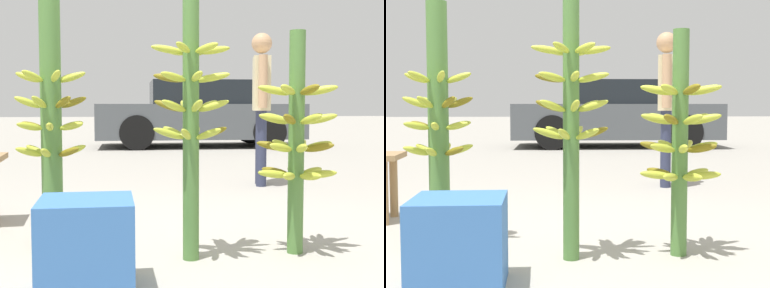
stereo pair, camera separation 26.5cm
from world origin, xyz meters
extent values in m
plane|color=#9E998E|center=(0.00, 0.00, 0.00)|extent=(80.00, 80.00, 0.00)
cylinder|color=#4C7A38|center=(-0.72, 0.48, 0.74)|extent=(0.12, 0.12, 1.47)
ellipsoid|color=#ADB733|center=(-0.85, 0.51, 1.02)|extent=(0.17, 0.07, 0.09)
ellipsoid|color=#ADB733|center=(-0.81, 0.38, 1.02)|extent=(0.14, 0.15, 0.09)
ellipsoid|color=#ADB733|center=(-0.68, 0.36, 1.02)|extent=(0.09, 0.17, 0.09)
ellipsoid|color=#ADB733|center=(-0.59, 0.46, 1.02)|extent=(0.17, 0.07, 0.09)
ellipsoid|color=#ADB733|center=(-0.64, 0.58, 1.02)|extent=(0.14, 0.15, 0.09)
ellipsoid|color=#ADB733|center=(-0.77, 0.61, 1.02)|extent=(0.09, 0.17, 0.09)
ellipsoid|color=#ADB733|center=(-0.67, 0.61, 0.87)|extent=(0.10, 0.17, 0.09)
ellipsoid|color=#ADB733|center=(-0.80, 0.59, 0.87)|extent=(0.13, 0.15, 0.09)
ellipsoid|color=#ADB733|center=(-0.85, 0.47, 0.87)|extent=(0.17, 0.06, 0.09)
ellipsoid|color=#ADB733|center=(-0.77, 0.36, 0.87)|extent=(0.10, 0.17, 0.09)
ellipsoid|color=#736414|center=(-0.64, 0.38, 0.87)|extent=(0.13, 0.15, 0.09)
ellipsoid|color=#736414|center=(-0.59, 0.50, 0.87)|extent=(0.17, 0.06, 0.09)
ellipsoid|color=#ADB733|center=(-0.73, 0.62, 0.73)|extent=(0.05, 0.16, 0.07)
ellipsoid|color=#736414|center=(-0.84, 0.55, 0.73)|extent=(0.16, 0.11, 0.07)
ellipsoid|color=#ADB733|center=(-0.84, 0.41, 0.73)|extent=(0.16, 0.12, 0.07)
ellipsoid|color=#ADB733|center=(-0.72, 0.35, 0.73)|extent=(0.05, 0.16, 0.07)
ellipsoid|color=#ADB733|center=(-0.60, 0.42, 0.73)|extent=(0.16, 0.11, 0.07)
ellipsoid|color=#ADB733|center=(-0.61, 0.56, 0.73)|extent=(0.16, 0.12, 0.07)
ellipsoid|color=#ADB733|center=(-0.85, 0.44, 0.59)|extent=(0.17, 0.10, 0.08)
ellipsoid|color=#ADB733|center=(-0.74, 0.35, 0.59)|extent=(0.06, 0.17, 0.08)
ellipsoid|color=#736414|center=(-0.62, 0.40, 0.59)|extent=(0.15, 0.13, 0.08)
ellipsoid|color=#ADB733|center=(-0.60, 0.53, 0.59)|extent=(0.17, 0.10, 0.08)
ellipsoid|color=#ADB733|center=(-0.70, 0.62, 0.59)|extent=(0.06, 0.17, 0.08)
ellipsoid|color=#ADB733|center=(-0.83, 0.57, 0.59)|extent=(0.15, 0.13, 0.08)
cylinder|color=#4C7A38|center=(0.06, 0.13, 0.83)|extent=(0.09, 0.09, 1.65)
ellipsoid|color=#ADB733|center=(0.00, 0.02, 1.16)|extent=(0.12, 0.18, 0.07)
ellipsoid|color=#ADB733|center=(0.12, 0.02, 1.16)|extent=(0.13, 0.18, 0.07)
ellipsoid|color=#ADB733|center=(0.19, 0.14, 1.16)|extent=(0.18, 0.04, 0.07)
ellipsoid|color=#ADB733|center=(0.12, 0.25, 1.16)|extent=(0.12, 0.18, 0.07)
ellipsoid|color=#ADB733|center=(-0.01, 0.24, 1.16)|extent=(0.13, 0.18, 0.07)
ellipsoid|color=#ADB733|center=(-0.07, 0.13, 1.16)|extent=(0.18, 0.04, 0.07)
ellipsoid|color=#ADB733|center=(0.17, 0.08, 1.01)|extent=(0.18, 0.11, 0.07)
ellipsoid|color=#ADB733|center=(0.16, 0.21, 1.01)|extent=(0.17, 0.14, 0.07)
ellipsoid|color=#ADB733|center=(0.05, 0.26, 1.01)|extent=(0.06, 0.19, 0.07)
ellipsoid|color=#736414|center=(-0.06, 0.19, 1.01)|extent=(0.18, 0.11, 0.07)
ellipsoid|color=#ADB733|center=(-0.05, 0.06, 1.01)|extent=(0.17, 0.14, 0.07)
ellipsoid|color=#ADB733|center=(0.07, 0.01, 1.01)|extent=(0.06, 0.19, 0.07)
ellipsoid|color=#736414|center=(-0.06, 0.19, 0.85)|extent=(0.18, 0.11, 0.09)
ellipsoid|color=#ADB733|center=(-0.04, 0.06, 0.85)|extent=(0.17, 0.14, 0.09)
ellipsoid|color=#ADB733|center=(0.07, 0.01, 0.85)|extent=(0.06, 0.19, 0.09)
ellipsoid|color=#ADB733|center=(0.17, 0.08, 0.85)|extent=(0.18, 0.11, 0.09)
ellipsoid|color=#ADB733|center=(0.16, 0.21, 0.85)|extent=(0.17, 0.14, 0.09)
ellipsoid|color=#ADB733|center=(0.04, 0.26, 0.85)|extent=(0.06, 0.19, 0.09)
ellipsoid|color=#ADB733|center=(0.01, 0.02, 0.70)|extent=(0.10, 0.18, 0.09)
ellipsoid|color=#ADB733|center=(0.14, 0.04, 0.70)|extent=(0.15, 0.17, 0.09)
ellipsoid|color=#736414|center=(0.18, 0.16, 0.70)|extent=(0.19, 0.07, 0.09)
ellipsoid|color=#ADB733|center=(0.10, 0.25, 0.70)|extent=(0.10, 0.18, 0.09)
ellipsoid|color=#ADB733|center=(-0.02, 0.23, 0.70)|extent=(0.15, 0.17, 0.09)
ellipsoid|color=#ADB733|center=(-0.07, 0.11, 0.70)|extent=(0.19, 0.07, 0.09)
cylinder|color=#4C7A38|center=(0.68, 0.18, 0.64)|extent=(0.09, 0.09, 1.28)
ellipsoid|color=#ADB733|center=(0.54, 0.18, 0.94)|extent=(0.20, 0.05, 0.08)
ellipsoid|color=#ADB733|center=(0.59, 0.07, 0.94)|extent=(0.16, 0.18, 0.08)
ellipsoid|color=#736414|center=(0.70, 0.04, 0.94)|extent=(0.08, 0.20, 0.08)
ellipsoid|color=#ADB733|center=(0.79, 0.11, 0.94)|extent=(0.19, 0.13, 0.08)
ellipsoid|color=#ADB733|center=(0.80, 0.23, 0.94)|extent=(0.20, 0.12, 0.08)
ellipsoid|color=#ADB733|center=(0.71, 0.31, 0.94)|extent=(0.09, 0.20, 0.08)
ellipsoid|color=#ADB733|center=(0.60, 0.28, 0.94)|extent=(0.15, 0.18, 0.08)
ellipsoid|color=#ADB733|center=(0.59, 0.28, 0.78)|extent=(0.16, 0.18, 0.09)
ellipsoid|color=#ADB733|center=(0.54, 0.17, 0.78)|extent=(0.20, 0.05, 0.09)
ellipsoid|color=#736414|center=(0.60, 0.07, 0.78)|extent=(0.15, 0.18, 0.09)
ellipsoid|color=#ADB733|center=(0.71, 0.05, 0.78)|extent=(0.09, 0.20, 0.09)
ellipsoid|color=#ADB733|center=(0.80, 0.12, 0.78)|extent=(0.20, 0.12, 0.09)
ellipsoid|color=#ADB733|center=(0.79, 0.24, 0.78)|extent=(0.19, 0.13, 0.09)
ellipsoid|color=#ADB733|center=(0.70, 0.31, 0.78)|extent=(0.08, 0.20, 0.09)
ellipsoid|color=#ADB733|center=(0.75, 0.29, 0.62)|extent=(0.14, 0.19, 0.08)
ellipsoid|color=#ADB733|center=(0.63, 0.30, 0.62)|extent=(0.11, 0.20, 0.08)
ellipsoid|color=#736414|center=(0.55, 0.22, 0.62)|extent=(0.20, 0.11, 0.08)
ellipsoid|color=#ADB733|center=(0.56, 0.11, 0.62)|extent=(0.19, 0.14, 0.08)
ellipsoid|color=#ADB733|center=(0.66, 0.04, 0.62)|extent=(0.07, 0.20, 0.08)
ellipsoid|color=#736414|center=(0.77, 0.08, 0.62)|extent=(0.17, 0.17, 0.08)
ellipsoid|color=#ADB733|center=(0.81, 0.19, 0.62)|extent=(0.20, 0.06, 0.08)
ellipsoid|color=#ADB733|center=(0.71, 0.05, 0.46)|extent=(0.10, 0.20, 0.07)
ellipsoid|color=#ADB733|center=(0.80, 0.12, 0.46)|extent=(0.20, 0.12, 0.07)
ellipsoid|color=#ADB733|center=(0.79, 0.24, 0.46)|extent=(0.19, 0.13, 0.07)
ellipsoid|color=#ADB733|center=(0.70, 0.31, 0.46)|extent=(0.08, 0.20, 0.07)
ellipsoid|color=#736414|center=(0.59, 0.28, 0.46)|extent=(0.16, 0.17, 0.07)
ellipsoid|color=#ADB733|center=(0.54, 0.17, 0.46)|extent=(0.20, 0.05, 0.07)
ellipsoid|color=#ADB733|center=(0.60, 0.07, 0.46)|extent=(0.15, 0.18, 0.07)
cylinder|color=#2D334C|center=(1.24, 2.87, 0.40)|extent=(0.13, 0.13, 0.80)
cylinder|color=#2D334C|center=(1.20, 2.70, 0.40)|extent=(0.13, 0.13, 0.80)
cube|color=beige|center=(1.22, 2.78, 1.09)|extent=(0.25, 0.41, 0.57)
cylinder|color=tan|center=(1.27, 3.02, 1.10)|extent=(0.11, 0.11, 0.54)
cylinder|color=tan|center=(1.17, 2.55, 1.10)|extent=(0.11, 0.11, 0.54)
sphere|color=tan|center=(1.22, 2.78, 1.52)|extent=(0.22, 0.22, 0.22)
cube|color=#4C5156|center=(1.46, 8.38, 0.54)|extent=(4.28, 1.98, 0.71)
cube|color=black|center=(1.63, 8.37, 1.13)|extent=(2.37, 1.77, 0.48)
cylinder|color=black|center=(0.13, 7.58, 0.34)|extent=(0.68, 0.22, 0.68)
cylinder|color=black|center=(0.18, 9.26, 0.34)|extent=(0.68, 0.22, 0.68)
cylinder|color=black|center=(2.74, 7.50, 0.34)|extent=(0.68, 0.22, 0.68)
cylinder|color=black|center=(2.79, 9.18, 0.34)|extent=(0.68, 0.22, 0.68)
cube|color=#386BB2|center=(-0.49, -0.29, 0.21)|extent=(0.43, 0.43, 0.43)
camera|label=1|loc=(-0.38, -2.75, 0.85)|focal=50.00mm
camera|label=2|loc=(-0.11, -2.78, 0.85)|focal=50.00mm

